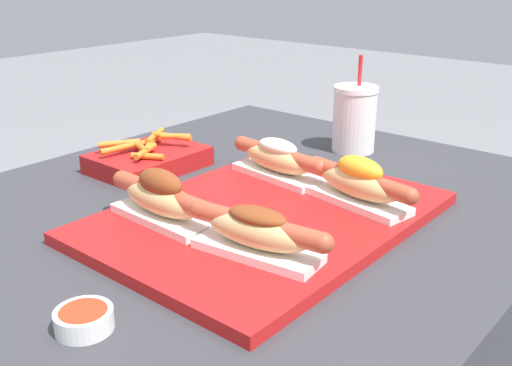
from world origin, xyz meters
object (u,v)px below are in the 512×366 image
object	(u,v)px
hot_dog_0	(257,232)
hot_dog_1	(359,183)
drink_cup	(354,119)
hot_dog_3	(278,159)
sauce_bowl	(84,319)
serving_tray	(266,217)
hot_dog_2	(161,198)
fries_basket	(148,159)

from	to	relation	value
hot_dog_0	hot_dog_1	world-z (taller)	hot_dog_1
hot_dog_0	drink_cup	bearing A→B (deg)	18.40
hot_dog_3	sauce_bowl	size ratio (longest dim) A/B	3.32
serving_tray	sauce_bowl	size ratio (longest dim) A/B	8.12
sauce_bowl	serving_tray	bearing A→B (deg)	4.41
serving_tray	hot_dog_1	distance (m)	0.15
serving_tray	hot_dog_2	xyz separation A→B (m)	(-0.12, 0.09, 0.04)
drink_cup	fries_basket	distance (m)	0.42
drink_cup	hot_dog_0	bearing A→B (deg)	-161.60
hot_dog_0	fries_basket	distance (m)	0.43
hot_dog_1	fries_basket	world-z (taller)	hot_dog_1
sauce_bowl	hot_dog_1	bearing A→B (deg)	-8.10
hot_dog_1	hot_dog_3	xyz separation A→B (m)	(0.01, 0.17, -0.00)
hot_dog_1	hot_dog_2	distance (m)	0.30
fries_basket	serving_tray	bearing A→B (deg)	-98.09
hot_dog_2	drink_cup	bearing A→B (deg)	-0.29
hot_dog_3	hot_dog_0	bearing A→B (deg)	-147.13
hot_dog_2	fries_basket	size ratio (longest dim) A/B	1.06
drink_cup	fries_basket	world-z (taller)	drink_cup
serving_tray	hot_dog_2	size ratio (longest dim) A/B	2.44
hot_dog_0	hot_dog_1	size ratio (longest dim) A/B	1.00
hot_dog_1	sauce_bowl	world-z (taller)	hot_dog_1
hot_dog_3	drink_cup	xyz separation A→B (m)	(0.27, 0.01, 0.02)
hot_dog_3	drink_cup	bearing A→B (deg)	2.67
hot_dog_2	hot_dog_3	size ratio (longest dim) A/B	1.00
hot_dog_0	hot_dog_3	bearing A→B (deg)	32.87
hot_dog_0	hot_dog_1	bearing A→B (deg)	-2.72
hot_dog_2	fries_basket	world-z (taller)	hot_dog_2
serving_tray	hot_dog_2	bearing A→B (deg)	143.21
fries_basket	hot_dog_3	bearing A→B (deg)	-71.78
hot_dog_0	drink_cup	world-z (taller)	drink_cup
sauce_bowl	fries_basket	distance (m)	0.52
hot_dog_1	drink_cup	distance (m)	0.33
hot_dog_1	hot_dog_2	world-z (taller)	hot_dog_2
hot_dog_0	drink_cup	xyz separation A→B (m)	(0.51, 0.17, 0.02)
hot_dog_1	drink_cup	world-z (taller)	drink_cup
serving_tray	fries_basket	xyz separation A→B (m)	(0.05, 0.32, 0.01)
serving_tray	drink_cup	distance (m)	0.41
hot_dog_1	fries_basket	size ratio (longest dim) A/B	1.05
serving_tray	hot_dog_1	size ratio (longest dim) A/B	2.46
drink_cup	fries_basket	bearing A→B (deg)	146.10
sauce_bowl	fries_basket	size ratio (longest dim) A/B	0.32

